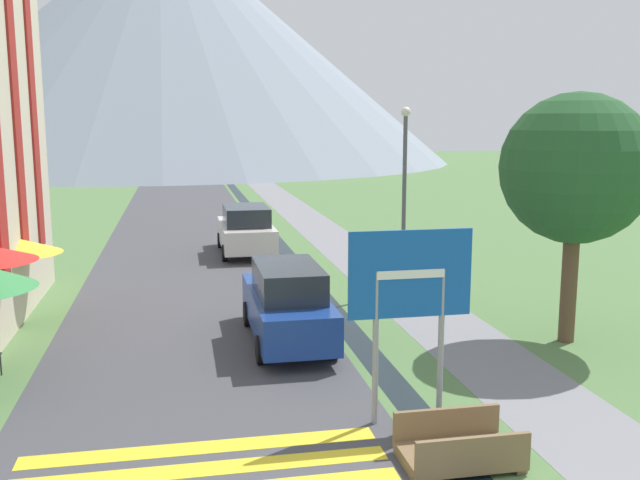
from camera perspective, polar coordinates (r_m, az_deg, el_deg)
The scene contains 13 objects.
ground_plane at distance 27.58m, azimuth -5.39°, elevation -0.87°, with size 160.00×160.00×0.00m, color #517542.
road at distance 37.32m, azimuth -10.80°, elevation 1.77°, with size 6.40×60.00×0.01m.
footpath at distance 37.85m, azimuth -1.53°, elevation 2.04°, with size 2.20×60.00×0.01m.
drainage_channel at distance 37.53m, azimuth -5.14°, elevation 1.94°, with size 0.60×60.00×0.00m.
crosswalk_marking at distance 10.98m, azimuth -9.29°, elevation -17.65°, with size 5.44×1.84×0.01m.
mountain_distant at distance 88.86m, azimuth -12.39°, elevation 15.30°, with size 66.68×66.68×28.17m.
road_sign at distance 11.75m, azimuth 7.21°, elevation -4.19°, with size 2.08×0.11×3.26m.
footbridge at distance 11.11m, azimuth 11.05°, elevation -16.09°, with size 1.70×1.10×0.65m.
parked_car_near at distance 16.18m, azimuth -2.64°, elevation -5.06°, with size 1.71×4.54×1.82m.
parked_car_far at distance 26.89m, azimuth -5.94°, elevation 0.82°, with size 1.98×4.47×1.82m.
cafe_umbrella_rear_yellow at distance 19.25m, azimuth -23.09°, elevation -0.44°, with size 2.18×2.18×2.10m.
streetlamp at distance 20.60m, azimuth 6.77°, elevation 4.42°, with size 0.28×0.28×5.36m.
tree_by_path at distance 16.71m, azimuth 19.79°, elevation 5.35°, with size 3.34×3.34×5.62m.
Camera 1 is at (-2.72, -6.98, 5.02)m, focal length 40.00 mm.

